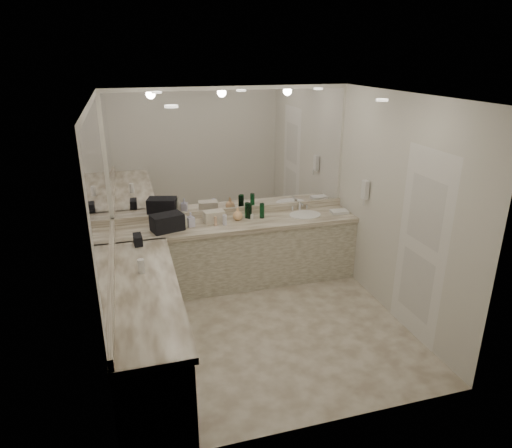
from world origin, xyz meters
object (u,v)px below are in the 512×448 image
object	(u,v)px
sink	(305,215)
soap_bottle_a	(184,220)
soap_bottle_c	(238,214)
hand_towel	(339,212)
soap_bottle_b	(191,219)
wall_phone	(365,190)
black_toiletry_bag	(167,222)
cream_cosmetic_case	(214,216)

from	to	relation	value
sink	soap_bottle_a	world-z (taller)	soap_bottle_a
soap_bottle_c	hand_towel	bearing A→B (deg)	-5.05
sink	hand_towel	distance (m)	0.49
sink	soap_bottle_b	world-z (taller)	soap_bottle_b
wall_phone	black_toiletry_bag	xyz separation A→B (m)	(-2.48, 0.44, -0.34)
cream_cosmetic_case	soap_bottle_c	distance (m)	0.32
wall_phone	soap_bottle_b	world-z (taller)	wall_phone
soap_bottle_c	black_toiletry_bag	bearing A→B (deg)	-172.49
black_toiletry_bag	soap_bottle_a	bearing A→B (deg)	8.45
soap_bottle_b	black_toiletry_bag	bearing A→B (deg)	-170.96
soap_bottle_b	soap_bottle_c	distance (m)	0.64
cream_cosmetic_case	hand_towel	xyz separation A→B (m)	(1.74, -0.14, -0.06)
sink	black_toiletry_bag	xyz separation A→B (m)	(-1.87, -0.06, 0.12)
soap_bottle_b	hand_towel	bearing A→B (deg)	-1.39
wall_phone	hand_towel	world-z (taller)	wall_phone
soap_bottle_b	soap_bottle_a	bearing A→B (deg)	-169.38
black_toiletry_bag	soap_bottle_b	world-z (taller)	black_toiletry_bag
wall_phone	black_toiletry_bag	world-z (taller)	wall_phone
sink	cream_cosmetic_case	distance (m)	1.26
soap_bottle_b	sink	bearing A→B (deg)	0.40
sink	soap_bottle_b	bearing A→B (deg)	-179.60
cream_cosmetic_case	soap_bottle_a	xyz separation A→B (m)	(-0.40, -0.10, 0.03)
sink	wall_phone	xyz separation A→B (m)	(0.61, -0.50, 0.46)
hand_towel	soap_bottle_a	bearing A→B (deg)	179.07
sink	wall_phone	world-z (taller)	wall_phone
sink	cream_cosmetic_case	xyz separation A→B (m)	(-1.25, 0.08, 0.08)
cream_cosmetic_case	soap_bottle_a	world-z (taller)	soap_bottle_a
soap_bottle_a	soap_bottle_c	xyz separation A→B (m)	(0.72, 0.09, -0.02)
soap_bottle_c	soap_bottle_b	bearing A→B (deg)	-173.22
sink	soap_bottle_b	distance (m)	1.58
sink	soap_bottle_b	xyz separation A→B (m)	(-1.57, -0.01, 0.10)
hand_towel	soap_bottle_b	distance (m)	2.06
sink	soap_bottle_c	bearing A→B (deg)	176.06
soap_bottle_a	soap_bottle_c	world-z (taller)	soap_bottle_a
black_toiletry_bag	sink	bearing A→B (deg)	1.80
sink	black_toiletry_bag	bearing A→B (deg)	-178.20
soap_bottle_b	soap_bottle_c	bearing A→B (deg)	6.78
wall_phone	soap_bottle_a	bearing A→B (deg)	168.16
sink	soap_bottle_c	xyz separation A→B (m)	(-0.94, 0.06, 0.09)
wall_phone	hand_towel	size ratio (longest dim) A/B	1.02
hand_towel	soap_bottle_b	world-z (taller)	soap_bottle_b
sink	soap_bottle_c	world-z (taller)	soap_bottle_c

